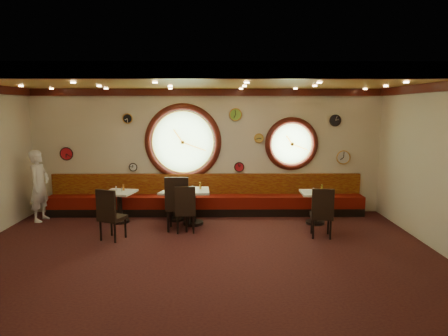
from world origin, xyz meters
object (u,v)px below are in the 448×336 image
chair_b (177,200)px  condiment_c_bottle (200,186)px  condiment_a_pepper (122,190)px  condiment_c_pepper (192,188)px  condiment_b_pepper (174,189)px  condiment_d_salt (313,190)px  waiter (40,186)px  table_b (175,202)px  table_d (316,204)px  condiment_c_salt (187,187)px  chair_a (109,211)px  condiment_a_bottle (124,187)px  table_c (193,203)px  condiment_b_bottle (180,188)px  chair_d (322,210)px  condiment_d_pepper (317,191)px  chair_c (185,206)px  condiment_a_salt (116,188)px  table_a (120,203)px  condiment_b_salt (173,189)px  condiment_d_bottle (322,188)px

chair_b → condiment_c_bottle: bearing=53.1°
condiment_a_pepper → condiment_c_pepper: 1.70m
condiment_b_pepper → condiment_d_salt: bearing=-4.7°
waiter → table_b: bearing=-83.9°
table_b → table_d: size_ratio=1.06×
chair_b → condiment_c_salt: (0.17, 0.62, 0.17)m
condiment_c_salt → condiment_d_salt: (2.97, -0.01, -0.07)m
chair_a → condiment_a_bottle: (-0.05, 1.44, 0.21)m
table_c → condiment_b_pepper: bearing=143.2°
condiment_a_pepper → condiment_b_bottle: (1.35, 0.25, -0.01)m
chair_d → condiment_c_bottle: bearing=164.0°
condiment_a_pepper → condiment_d_pepper: size_ratio=1.07×
chair_c → condiment_d_pepper: chair_c is taller
table_c → waiter: 3.75m
chair_a → condiment_c_pepper: size_ratio=6.93×
condiment_b_bottle → condiment_c_bottle: bearing=-30.9°
chair_b → chair_d: (3.08, -0.51, -0.09)m
waiter → condiment_a_salt: bearing=-86.6°
table_d → condiment_d_pepper: bearing=-81.9°
condiment_c_salt → condiment_c_pepper: bearing=-43.2°
chair_d → condiment_c_salt: bearing=166.3°
condiment_a_salt → condiment_a_pepper: bearing=-33.4°
table_a → condiment_c_salt: condiment_c_salt is taller
chair_d → condiment_d_pepper: size_ratio=7.42×
condiment_d_salt → condiment_a_pepper: 4.54m
condiment_d_pepper → condiment_c_bottle: (-2.73, 0.16, 0.10)m
chair_c → condiment_b_bottle: bearing=96.7°
condiment_c_salt → table_b: bearing=141.0°
condiment_b_bottle → condiment_a_pepper: bearing=-169.3°
condiment_b_salt → condiment_a_pepper: size_ratio=0.93×
condiment_b_salt → condiment_a_bottle: condiment_a_bottle is taller
condiment_d_bottle → waiter: waiter is taller
waiter → chair_c: bearing=-99.5°
table_d → condiment_c_bottle: (-2.72, 0.08, 0.43)m
condiment_b_pepper → condiment_a_bottle: (-1.20, -0.08, 0.06)m
condiment_d_salt → condiment_d_bottle: (0.20, 0.03, 0.03)m
condiment_b_pepper → condiment_d_pepper: (3.39, -0.42, 0.04)m
chair_c → condiment_d_salt: 3.06m
condiment_d_pepper → condiment_a_bottle: bearing=175.7°
condiment_a_salt → condiment_a_pepper: size_ratio=1.18×
table_a → chair_a: size_ratio=1.21×
chair_c → condiment_d_bottle: chair_c is taller
chair_a → chair_b: chair_b is taller
chair_d → condiment_c_bottle: chair_d is taller
condiment_a_pepper → table_d: bearing=-1.8°
condiment_b_bottle → condiment_c_bottle: condiment_c_bottle is taller
condiment_a_pepper → waiter: size_ratio=0.06×
condiment_b_salt → condiment_c_salt: condiment_c_salt is taller
condiment_b_salt → chair_a: bearing=-126.2°
chair_a → condiment_c_pepper: (1.63, 1.14, 0.26)m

